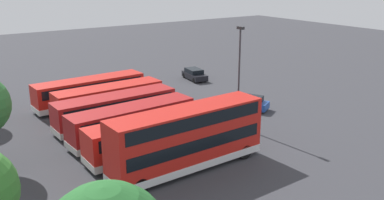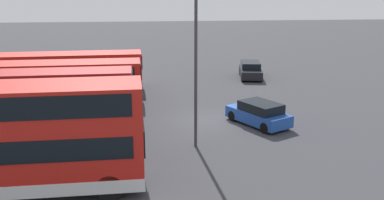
{
  "view_description": "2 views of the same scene",
  "coord_description": "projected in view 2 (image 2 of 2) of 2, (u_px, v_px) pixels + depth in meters",
  "views": [
    {
      "loc": [
        -32.09,
        25.4,
        13.61
      ],
      "look_at": [
        -0.49,
        3.89,
        1.98
      ],
      "focal_mm": 39.79,
      "sensor_mm": 36.0,
      "label": 1
    },
    {
      "loc": [
        -26.39,
        3.8,
        8.5
      ],
      "look_at": [
        -0.98,
        1.35,
        1.64
      ],
      "focal_mm": 41.85,
      "sensor_mm": 36.0,
      "label": 2
    }
  ],
  "objects": [
    {
      "name": "bus_single_deck_second",
      "position": [
        11.0,
        130.0,
        21.24
      ],
      "size": [
        2.69,
        11.56,
        2.95
      ],
      "color": "red",
      "rests_on": "ground"
    },
    {
      "name": "car_small_green",
      "position": [
        250.0,
        70.0,
        40.04
      ],
      "size": [
        4.39,
        2.36,
        1.43
      ],
      "color": "black",
      "rests_on": "ground"
    },
    {
      "name": "bus_single_deck_third",
      "position": [
        25.0,
        108.0,
        24.8
      ],
      "size": [
        3.2,
        11.11,
        2.95
      ],
      "color": "#A51919",
      "rests_on": "ground"
    },
    {
      "name": "bus_single_deck_fifth",
      "position": [
        65.0,
        81.0,
        31.59
      ],
      "size": [
        2.91,
        10.82,
        2.95
      ],
      "color": "red",
      "rests_on": "ground"
    },
    {
      "name": "bus_single_deck_fourth",
      "position": [
        44.0,
        92.0,
        28.42
      ],
      "size": [
        2.91,
        11.35,
        2.95
      ],
      "color": "#A51919",
      "rests_on": "ground"
    },
    {
      "name": "ground_plane",
      "position": [
        212.0,
        121.0,
        27.93
      ],
      "size": [
        140.0,
        140.0,
        0.0
      ],
      "primitive_type": "plane",
      "color": "#38383D"
    },
    {
      "name": "car_hatchback_silver",
      "position": [
        259.0,
        114.0,
        26.99
      ],
      "size": [
        4.44,
        3.58,
        1.43
      ],
      "color": "#1E479E",
      "rests_on": "ground"
    },
    {
      "name": "lamp_post_tall",
      "position": [
        196.0,
        48.0,
        22.29
      ],
      "size": [
        0.7,
        0.3,
        9.08
      ],
      "color": "#38383D",
      "rests_on": "ground"
    },
    {
      "name": "bus_single_deck_sixth",
      "position": [
        68.0,
        70.0,
        35.36
      ],
      "size": [
        3.1,
        11.69,
        2.95
      ],
      "color": "red",
      "rests_on": "ground"
    }
  ]
}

